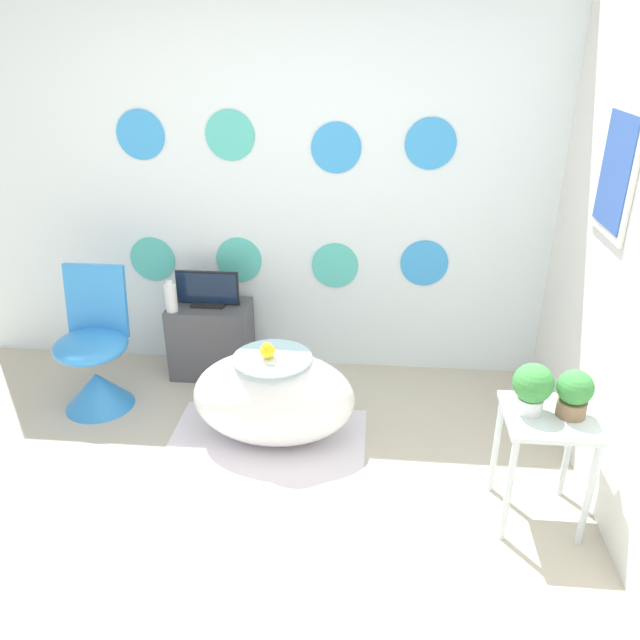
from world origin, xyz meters
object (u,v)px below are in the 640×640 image
at_px(tv, 208,291).
at_px(vase, 171,298).
at_px(chair, 95,366).
at_px(potted_plant_right, 574,392).
at_px(bathtub, 274,397).
at_px(potted_plant_left, 533,386).

distance_m(tv, vase, 0.24).
relative_size(chair, potted_plant_right, 3.92).
height_order(bathtub, tv, tv).
xyz_separation_m(bathtub, potted_plant_left, (1.25, -0.49, 0.43)).
height_order(chair, potted_plant_right, chair).
xyz_separation_m(tv, vase, (-0.21, -0.11, -0.01)).
distance_m(chair, potted_plant_right, 2.72).
height_order(chair, vase, chair).
bearing_deg(chair, potted_plant_right, -16.22).
bearing_deg(potted_plant_right, vase, 153.01).
xyz_separation_m(bathtub, potted_plant_right, (1.43, -0.50, 0.42)).
distance_m(vase, potted_plant_right, 2.45).
distance_m(bathtub, vase, 1.02).
relative_size(bathtub, potted_plant_left, 3.80).
xyz_separation_m(bathtub, tv, (-0.54, 0.73, 0.33)).
distance_m(tv, potted_plant_left, 2.17).
distance_m(chair, vase, 0.62).
xyz_separation_m(potted_plant_left, potted_plant_right, (0.18, -0.01, -0.02)).
xyz_separation_m(vase, potted_plant_left, (2.00, -1.10, 0.12)).
xyz_separation_m(chair, potted_plant_right, (2.58, -0.75, 0.42)).
height_order(chair, potted_plant_left, chair).
bearing_deg(vase, bathtub, -39.31).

